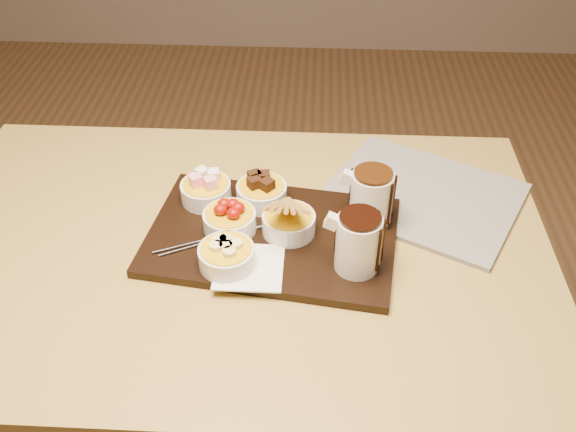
{
  "coord_description": "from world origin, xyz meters",
  "views": [
    {
      "loc": [
        0.15,
        -0.89,
        1.56
      ],
      "look_at": [
        0.1,
        0.01,
        0.81
      ],
      "focal_mm": 40.0,
      "sensor_mm": 36.0,
      "label": 1
    }
  ],
  "objects_px": {
    "dining_table": "(235,281)",
    "newspaper": "(422,196)",
    "serving_board": "(272,236)",
    "pitcher_dark_chocolate": "(358,243)",
    "bowl_strawberries": "(230,221)",
    "pitcher_milk_chocolate": "(371,199)"
  },
  "relations": [
    {
      "from": "pitcher_dark_chocolate",
      "to": "newspaper",
      "type": "xyz_separation_m",
      "value": [
        0.14,
        0.23,
        -0.07
      ]
    },
    {
      "from": "dining_table",
      "to": "bowl_strawberries",
      "type": "bearing_deg",
      "value": 105.18
    },
    {
      "from": "pitcher_milk_chocolate",
      "to": "bowl_strawberries",
      "type": "bearing_deg",
      "value": -163.61
    },
    {
      "from": "bowl_strawberries",
      "to": "pitcher_milk_chocolate",
      "type": "xyz_separation_m",
      "value": [
        0.26,
        0.04,
        0.03
      ]
    },
    {
      "from": "dining_table",
      "to": "newspaper",
      "type": "xyz_separation_m",
      "value": [
        0.37,
        0.16,
        0.1
      ]
    },
    {
      "from": "dining_table",
      "to": "pitcher_dark_chocolate",
      "type": "distance_m",
      "value": 0.29
    },
    {
      "from": "pitcher_milk_chocolate",
      "to": "pitcher_dark_chocolate",
      "type": "bearing_deg",
      "value": -94.4
    },
    {
      "from": "dining_table",
      "to": "newspaper",
      "type": "bearing_deg",
      "value": 23.3
    },
    {
      "from": "bowl_strawberries",
      "to": "dining_table",
      "type": "bearing_deg",
      "value": -74.82
    },
    {
      "from": "bowl_strawberries",
      "to": "pitcher_dark_chocolate",
      "type": "relative_size",
      "value": 0.93
    },
    {
      "from": "serving_board",
      "to": "pitcher_dark_chocolate",
      "type": "relative_size",
      "value": 4.27
    },
    {
      "from": "pitcher_milk_chocolate",
      "to": "dining_table",
      "type": "bearing_deg",
      "value": -158.99
    },
    {
      "from": "pitcher_milk_chocolate",
      "to": "newspaper",
      "type": "relative_size",
      "value": 0.29
    },
    {
      "from": "serving_board",
      "to": "pitcher_dark_chocolate",
      "type": "bearing_deg",
      "value": -19.98
    },
    {
      "from": "serving_board",
      "to": "newspaper",
      "type": "xyz_separation_m",
      "value": [
        0.3,
        0.15,
        -0.0
      ]
    },
    {
      "from": "dining_table",
      "to": "pitcher_milk_chocolate",
      "type": "distance_m",
      "value": 0.31
    },
    {
      "from": "pitcher_milk_chocolate",
      "to": "newspaper",
      "type": "bearing_deg",
      "value": 49.26
    },
    {
      "from": "serving_board",
      "to": "bowl_strawberries",
      "type": "height_order",
      "value": "bowl_strawberries"
    },
    {
      "from": "serving_board",
      "to": "bowl_strawberries",
      "type": "bearing_deg",
      "value": -176.42
    },
    {
      "from": "bowl_strawberries",
      "to": "pitcher_dark_chocolate",
      "type": "xyz_separation_m",
      "value": [
        0.23,
        -0.09,
        0.03
      ]
    },
    {
      "from": "pitcher_dark_chocolate",
      "to": "newspaper",
      "type": "bearing_deg",
      "value": 65.9
    },
    {
      "from": "bowl_strawberries",
      "to": "pitcher_dark_chocolate",
      "type": "distance_m",
      "value": 0.25
    }
  ]
}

